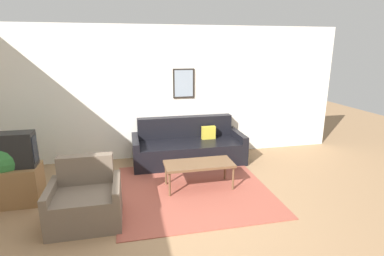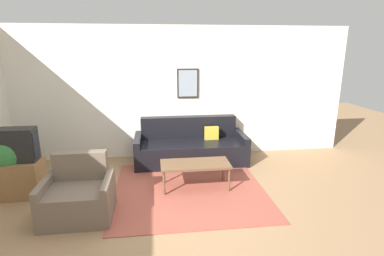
% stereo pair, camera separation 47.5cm
% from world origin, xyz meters
% --- Properties ---
extents(ground_plane, '(16.00, 16.00, 0.00)m').
position_xyz_m(ground_plane, '(0.00, 0.00, 0.00)').
color(ground_plane, '#997551').
extents(area_rug, '(2.41, 2.35, 0.01)m').
position_xyz_m(area_rug, '(0.41, 0.80, 0.01)').
color(area_rug, '#9E4C3D').
rests_on(area_rug, ground_plane).
extents(wall_back, '(8.00, 0.09, 2.70)m').
position_xyz_m(wall_back, '(0.00, 2.54, 1.35)').
color(wall_back, white).
rests_on(wall_back, ground_plane).
extents(couch, '(2.21, 0.90, 0.88)m').
position_xyz_m(couch, '(0.59, 2.07, 0.30)').
color(couch, black).
rests_on(couch, ground_plane).
extents(coffee_table, '(1.13, 0.51, 0.44)m').
position_xyz_m(coffee_table, '(0.52, 0.86, 0.40)').
color(coffee_table, brown).
rests_on(coffee_table, ground_plane).
extents(tv_stand, '(0.66, 0.47, 0.57)m').
position_xyz_m(tv_stand, '(-2.24, 0.95, 0.29)').
color(tv_stand, olive).
rests_on(tv_stand, ground_plane).
extents(tv, '(0.63, 0.28, 0.52)m').
position_xyz_m(tv, '(-2.24, 0.95, 0.83)').
color(tv, black).
rests_on(tv, tv_stand).
extents(armchair, '(0.91, 0.76, 0.84)m').
position_xyz_m(armchair, '(-1.18, 0.21, 0.29)').
color(armchair, '#6B5B4C').
rests_on(armchair, ground_plane).
extents(potted_plant_tall, '(0.65, 0.65, 1.00)m').
position_xyz_m(potted_plant_tall, '(-2.38, 1.06, 0.65)').
color(potted_plant_tall, '#935638').
rests_on(potted_plant_tall, ground_plane).
extents(potted_plant_by_window, '(0.61, 0.61, 0.89)m').
position_xyz_m(potted_plant_by_window, '(-2.42, 1.51, 0.57)').
color(potted_plant_by_window, slate).
rests_on(potted_plant_by_window, ground_plane).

